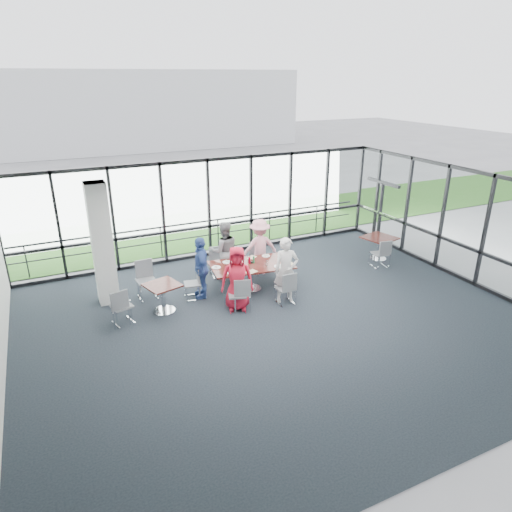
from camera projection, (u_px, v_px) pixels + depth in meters
name	position (u px, v px, depth m)	size (l,w,h in m)	color
floor	(282.00, 323.00, 11.07)	(12.00, 10.00, 0.02)	black
ceiling	(285.00, 194.00, 9.89)	(12.00, 10.00, 0.04)	white
wall_front	(458.00, 386.00, 6.28)	(12.00, 0.10, 3.20)	silver
curtain_wall_back	(209.00, 208.00, 14.67)	(12.00, 0.10, 3.20)	white
curtain_wall_right	(470.00, 227.00, 12.88)	(0.10, 10.00, 3.20)	white
exit_door	(380.00, 212.00, 16.23)	(0.12, 1.60, 2.10)	black
structural_column	(102.00, 244.00, 11.55)	(0.50, 0.50, 3.20)	white
apron	(170.00, 216.00, 19.46)	(80.00, 70.00, 0.02)	gray
grass_strip	(184.00, 229.00, 17.77)	(80.00, 5.00, 0.01)	#27631A
hangar_main	(143.00, 108.00, 38.39)	(24.00, 10.00, 6.00)	#BBBCC1
guard_rail	(204.00, 235.00, 15.58)	(0.06, 0.06, 12.00)	#2D2D33
main_table	(251.00, 268.00, 12.58)	(2.37, 1.50, 0.75)	#361210
side_table_left	(163.00, 289.00, 11.38)	(0.96, 0.96, 0.75)	#361210
side_table_right	(379.00, 240.00, 14.67)	(1.12, 1.12, 0.75)	#361210
diner_near_left	(237.00, 278.00, 11.44)	(0.82, 0.54, 1.68)	red
diner_near_right	(286.00, 270.00, 11.81)	(0.64, 0.47, 1.76)	silver
diner_far_left	(224.00, 251.00, 13.13)	(0.85, 0.53, 1.75)	slate
diner_far_right	(260.00, 247.00, 13.53)	(1.10, 0.57, 1.70)	#FCA3B1
diner_end	(201.00, 267.00, 12.08)	(1.00, 0.54, 1.70)	#325099
chair_main_nl	(237.00, 295.00, 11.48)	(0.44, 0.44, 0.89)	slate
chair_main_nr	(285.00, 288.00, 11.85)	(0.43, 0.43, 0.89)	slate
chair_main_fl	(219.00, 263.00, 13.46)	(0.42, 0.42, 0.86)	slate
chair_main_fr	(259.00, 258.00, 13.81)	(0.43, 0.43, 0.88)	slate
chair_main_end	(192.00, 284.00, 12.13)	(0.42, 0.42, 0.85)	slate
chair_spare_la	(122.00, 306.00, 10.89)	(0.45, 0.45, 0.92)	slate
chair_spare_lb	(146.00, 281.00, 12.13)	(0.49, 0.49, 1.00)	slate
chair_spare_r	(380.00, 254.00, 14.14)	(0.43, 0.43, 0.87)	slate
plate_nl	(233.00, 273.00, 11.98)	(0.28, 0.28, 0.01)	white
plate_nr	(279.00, 266.00, 12.38)	(0.28, 0.28, 0.01)	white
plate_fl	(227.00, 262.00, 12.66)	(0.25, 0.25, 0.01)	white
plate_fr	(266.00, 256.00, 13.10)	(0.24, 0.24, 0.01)	white
plate_end	(216.00, 267.00, 12.31)	(0.25, 0.25, 0.01)	white
tumbler_a	(244.00, 268.00, 12.13)	(0.07, 0.07, 0.15)	white
tumbler_b	(267.00, 263.00, 12.44)	(0.07, 0.07, 0.13)	white
tumbler_c	(249.00, 259.00, 12.73)	(0.08, 0.08, 0.15)	white
tumbler_d	(227.00, 268.00, 12.10)	(0.07, 0.07, 0.14)	white
menu_a	(251.00, 272.00, 12.06)	(0.32, 0.22, 0.00)	white
menu_b	(288.00, 264.00, 12.56)	(0.31, 0.22, 0.00)	white
menu_c	(252.00, 257.00, 13.01)	(0.28, 0.19, 0.00)	white
condiment_caddy	(252.00, 262.00, 12.63)	(0.10, 0.07, 0.04)	black
ketchup_bottle	(249.00, 260.00, 12.56)	(0.06, 0.06, 0.18)	#A7011B
green_bottle	(254.00, 260.00, 12.58)	(0.05, 0.05, 0.20)	#257841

